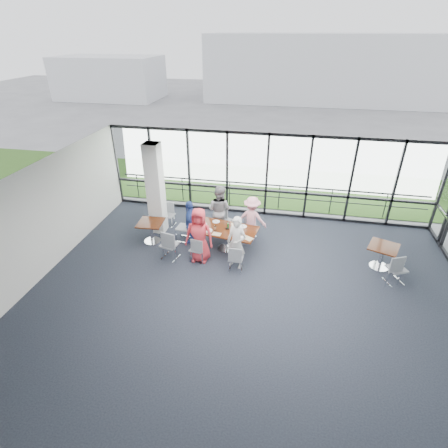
% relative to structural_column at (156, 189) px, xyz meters
% --- Properties ---
extents(floor, '(12.00, 10.00, 0.02)m').
position_rel_structural_column_xyz_m(floor, '(3.60, -3.00, -1.61)').
color(floor, black).
rests_on(floor, ground).
extents(ceiling, '(12.00, 10.00, 0.04)m').
position_rel_structural_column_xyz_m(ceiling, '(3.60, -3.00, 1.60)').
color(ceiling, white).
rests_on(ceiling, ground).
extents(wall_left, '(0.10, 10.00, 3.20)m').
position_rel_structural_column_xyz_m(wall_left, '(-2.40, -3.00, 0.00)').
color(wall_left, silver).
rests_on(wall_left, ground).
extents(curtain_wall_back, '(12.00, 0.10, 3.20)m').
position_rel_structural_column_xyz_m(curtain_wall_back, '(3.60, 2.00, 0.00)').
color(curtain_wall_back, white).
rests_on(curtain_wall_back, ground).
extents(structural_column, '(0.50, 0.50, 3.20)m').
position_rel_structural_column_xyz_m(structural_column, '(0.00, 0.00, 0.00)').
color(structural_column, white).
rests_on(structural_column, ground).
extents(apron, '(80.00, 70.00, 0.02)m').
position_rel_structural_column_xyz_m(apron, '(3.60, 7.00, -1.62)').
color(apron, slate).
rests_on(apron, ground).
extents(grass_strip, '(80.00, 5.00, 0.01)m').
position_rel_structural_column_xyz_m(grass_strip, '(3.60, 5.00, -1.59)').
color(grass_strip, '#2F511B').
rests_on(grass_strip, ground).
extents(hangar_main, '(24.00, 10.00, 6.00)m').
position_rel_structural_column_xyz_m(hangar_main, '(7.60, 29.00, 1.40)').
color(hangar_main, silver).
rests_on(hangar_main, ground).
extents(hangar_aux, '(10.00, 6.00, 4.00)m').
position_rel_structural_column_xyz_m(hangar_aux, '(-14.40, 25.00, 0.40)').
color(hangar_aux, silver).
rests_on(hangar_aux, ground).
extents(guard_rail, '(12.00, 0.06, 0.06)m').
position_rel_structural_column_xyz_m(guard_rail, '(3.60, 2.60, -1.10)').
color(guard_rail, '#2D2D33').
rests_on(guard_rail, ground).
extents(main_table, '(2.14, 1.40, 0.75)m').
position_rel_structural_column_xyz_m(main_table, '(2.58, -0.74, -0.97)').
color(main_table, '#3D1B0B').
rests_on(main_table, ground).
extents(side_table_left, '(0.86, 0.86, 0.75)m').
position_rel_structural_column_xyz_m(side_table_left, '(0.03, -0.78, -0.97)').
color(side_table_left, '#3D1B0B').
rests_on(side_table_left, ground).
extents(side_table_right, '(1.05, 1.05, 0.75)m').
position_rel_structural_column_xyz_m(side_table_right, '(7.37, -0.83, -0.98)').
color(side_table_right, '#3D1B0B').
rests_on(side_table_right, ground).
extents(diner_near_left, '(0.87, 0.57, 1.78)m').
position_rel_structural_column_xyz_m(diner_near_left, '(1.90, -1.50, -0.71)').
color(diner_near_left, red).
rests_on(diner_near_left, ground).
extents(diner_near_right, '(0.72, 0.61, 1.67)m').
position_rel_structural_column_xyz_m(diner_near_right, '(3.07, -1.62, -0.76)').
color(diner_near_right, silver).
rests_on(diner_near_right, ground).
extents(diner_far_left, '(1.00, 0.79, 1.80)m').
position_rel_structural_column_xyz_m(diner_far_left, '(2.16, 0.23, -0.70)').
color(diner_far_left, gray).
rests_on(diner_far_left, ground).
extents(diner_far_right, '(1.08, 0.67, 1.56)m').
position_rel_structural_column_xyz_m(diner_far_right, '(3.31, 0.07, -0.82)').
color(diner_far_right, '#FDA3B2').
rests_on(diner_far_right, ground).
extents(diner_end, '(0.53, 0.91, 1.52)m').
position_rel_structural_column_xyz_m(diner_end, '(1.33, -0.52, -0.84)').
color(diner_end, '#29438F').
rests_on(diner_end, ground).
extents(chair_main_nl, '(0.47, 0.47, 0.83)m').
position_rel_structural_column_xyz_m(chair_main_nl, '(1.84, -1.55, -1.18)').
color(chair_main_nl, gray).
rests_on(chair_main_nl, ground).
extents(chair_main_nr, '(0.42, 0.42, 0.85)m').
position_rel_structural_column_xyz_m(chair_main_nr, '(3.09, -1.82, -1.17)').
color(chair_main_nr, gray).
rests_on(chair_main_nr, ground).
extents(chair_main_fl, '(0.61, 0.61, 0.95)m').
position_rel_structural_column_xyz_m(chair_main_fl, '(2.30, 0.31, -1.13)').
color(chair_main_fl, gray).
rests_on(chair_main_fl, ground).
extents(chair_main_fr, '(0.48, 0.48, 0.83)m').
position_rel_structural_column_xyz_m(chair_main_fr, '(3.26, 0.10, -1.19)').
color(chair_main_fr, gray).
rests_on(chair_main_fr, ground).
extents(chair_main_end, '(0.53, 0.53, 0.98)m').
position_rel_structural_column_xyz_m(chair_main_end, '(1.09, -0.47, -1.11)').
color(chair_main_end, gray).
rests_on(chair_main_end, ground).
extents(chair_spare_la, '(0.58, 0.58, 1.00)m').
position_rel_structural_column_xyz_m(chair_spare_la, '(0.95, -1.60, -1.10)').
color(chair_spare_la, gray).
rests_on(chair_spare_la, ground).
extents(chair_spare_lb, '(0.45, 0.45, 0.83)m').
position_rel_structural_column_xyz_m(chair_spare_lb, '(0.22, 0.41, -1.19)').
color(chair_spare_lb, gray).
rests_on(chair_spare_lb, ground).
extents(chair_spare_r, '(0.61, 0.61, 0.95)m').
position_rel_structural_column_xyz_m(chair_spare_r, '(7.63, -1.52, -1.13)').
color(chair_spare_r, gray).
rests_on(chair_spare_r, ground).
extents(plate_nl, '(0.28, 0.28, 0.01)m').
position_rel_structural_column_xyz_m(plate_nl, '(2.04, -0.95, -0.84)').
color(plate_nl, white).
rests_on(plate_nl, main_table).
extents(plate_nr, '(0.28, 0.28, 0.01)m').
position_rel_structural_column_xyz_m(plate_nr, '(3.12, -1.21, -0.84)').
color(plate_nr, white).
rests_on(plate_nr, main_table).
extents(plate_fl, '(0.25, 0.25, 0.01)m').
position_rel_structural_column_xyz_m(plate_fl, '(2.17, -0.32, -0.84)').
color(plate_fl, white).
rests_on(plate_fl, main_table).
extents(plate_fr, '(0.26, 0.26, 0.01)m').
position_rel_structural_column_xyz_m(plate_fr, '(3.09, -0.48, -0.84)').
color(plate_fr, white).
rests_on(plate_fr, main_table).
extents(plate_end, '(0.28, 0.28, 0.01)m').
position_rel_structural_column_xyz_m(plate_end, '(1.78, -0.61, -0.84)').
color(plate_end, white).
rests_on(plate_end, main_table).
extents(tumbler_a, '(0.08, 0.08, 0.15)m').
position_rel_structural_column_xyz_m(tumbler_a, '(2.27, -0.89, -0.77)').
color(tumbler_a, white).
rests_on(tumbler_a, main_table).
extents(tumbler_b, '(0.08, 0.08, 0.15)m').
position_rel_structural_column_xyz_m(tumbler_b, '(2.85, -0.99, -0.77)').
color(tumbler_b, white).
rests_on(tumbler_b, main_table).
extents(tumbler_c, '(0.07, 0.07, 0.14)m').
position_rel_structural_column_xyz_m(tumbler_c, '(2.62, -0.52, -0.78)').
color(tumbler_c, white).
rests_on(tumbler_c, main_table).
extents(tumbler_d, '(0.07, 0.07, 0.14)m').
position_rel_structural_column_xyz_m(tumbler_d, '(1.87, -0.78, -0.78)').
color(tumbler_d, white).
rests_on(tumbler_d, main_table).
extents(menu_a, '(0.30, 0.22, 0.00)m').
position_rel_structural_column_xyz_m(menu_a, '(2.36, -1.10, -0.85)').
color(menu_a, beige).
rests_on(menu_a, main_table).
extents(menu_b, '(0.39, 0.35, 0.00)m').
position_rel_structural_column_xyz_m(menu_b, '(3.34, -1.17, -0.85)').
color(menu_b, beige).
rests_on(menu_b, main_table).
extents(menu_c, '(0.34, 0.28, 0.00)m').
position_rel_structural_column_xyz_m(menu_c, '(2.84, -0.37, -0.85)').
color(menu_c, beige).
rests_on(menu_c, main_table).
extents(condiment_caddy, '(0.10, 0.07, 0.04)m').
position_rel_structural_column_xyz_m(condiment_caddy, '(2.63, -0.73, -0.83)').
color(condiment_caddy, black).
rests_on(condiment_caddy, main_table).
extents(ketchup_bottle, '(0.06, 0.06, 0.18)m').
position_rel_structural_column_xyz_m(ketchup_bottle, '(2.66, -0.68, -0.76)').
color(ketchup_bottle, '#A3172D').
rests_on(ketchup_bottle, main_table).
extents(green_bottle, '(0.05, 0.05, 0.20)m').
position_rel_structural_column_xyz_m(green_bottle, '(2.65, -0.72, -0.75)').
color(green_bottle, '#1B6D23').
rests_on(green_bottle, main_table).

